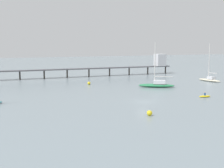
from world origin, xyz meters
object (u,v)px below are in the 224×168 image
at_px(mooring_buoy_inner, 150,113).
at_px(mooring_buoy_mid, 89,83).
at_px(sailboat_cream, 210,79).
at_px(dinghy_yellow, 205,96).
at_px(sailboat_green, 157,84).
at_px(pier, 118,65).

distance_m(mooring_buoy_inner, mooring_buoy_mid, 38.68).
distance_m(sailboat_cream, dinghy_yellow, 29.08).
relative_size(sailboat_cream, mooring_buoy_mid, 13.40).
xyz_separation_m(sailboat_green, mooring_buoy_mid, (-15.40, 11.39, -0.32)).
height_order(mooring_buoy_inner, mooring_buoy_mid, mooring_buoy_inner).
relative_size(dinghy_yellow, mooring_buoy_inner, 3.13).
bearing_deg(dinghy_yellow, sailboat_green, 96.89).
distance_m(sailboat_green, dinghy_yellow, 16.98).
relative_size(sailboat_cream, mooring_buoy_inner, 12.93).
xyz_separation_m(dinghy_yellow, mooring_buoy_inner, (-19.63, -10.37, 0.24)).
distance_m(sailboat_cream, mooring_buoy_mid, 37.57).
xyz_separation_m(pier, sailboat_cream, (19.39, -26.12, -3.26)).
bearing_deg(mooring_buoy_mid, mooring_buoy_inner, -93.26).
height_order(sailboat_cream, mooring_buoy_inner, sailboat_cream).
distance_m(pier, sailboat_green, 31.05).
relative_size(sailboat_green, mooring_buoy_inner, 13.30).
relative_size(pier, sailboat_cream, 6.20).
bearing_deg(sailboat_green, sailboat_cream, 12.28).
relative_size(pier, mooring_buoy_mid, 83.13).
height_order(dinghy_yellow, mooring_buoy_mid, dinghy_yellow).
relative_size(pier, sailboat_green, 6.03).
bearing_deg(sailboat_cream, mooring_buoy_mid, 169.74).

